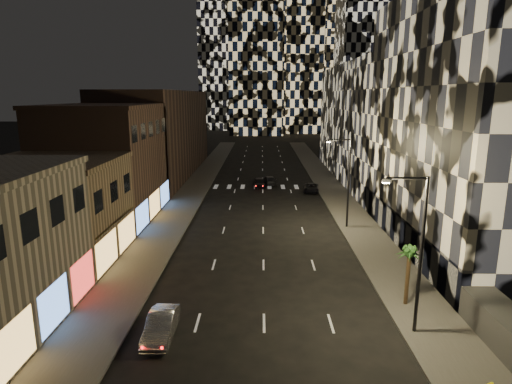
{
  "coord_description": "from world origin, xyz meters",
  "views": [
    {
      "loc": [
        -0.17,
        -12.22,
        13.33
      ],
      "look_at": [
        -0.6,
        20.05,
        6.0
      ],
      "focal_mm": 30.0,
      "sensor_mm": 36.0,
      "label": 1
    }
  ],
  "objects_px": {
    "streetlight_far": "(347,177)",
    "car_dark_midlane": "(259,183)",
    "streetlight_near": "(417,245)",
    "car_dark_oncoming": "(270,180)",
    "palm_tree": "(409,256)",
    "car_dark_rightlane": "(311,188)",
    "car_silver_parked": "(161,326)"
  },
  "relations": [
    {
      "from": "streetlight_near",
      "to": "car_silver_parked",
      "type": "bearing_deg",
      "value": -177.77
    },
    {
      "from": "car_dark_midlane",
      "to": "car_dark_oncoming",
      "type": "relative_size",
      "value": 0.88
    },
    {
      "from": "car_dark_rightlane",
      "to": "palm_tree",
      "type": "relative_size",
      "value": 1.09
    },
    {
      "from": "car_dark_oncoming",
      "to": "palm_tree",
      "type": "xyz_separation_m",
      "value": [
        8.14,
        -38.32,
        2.75
      ]
    },
    {
      "from": "streetlight_near",
      "to": "car_dark_midlane",
      "type": "distance_m",
      "value": 40.98
    },
    {
      "from": "car_dark_oncoming",
      "to": "car_dark_rightlane",
      "type": "relative_size",
      "value": 1.05
    },
    {
      "from": "streetlight_near",
      "to": "car_dark_rightlane",
      "type": "distance_m",
      "value": 36.81
    },
    {
      "from": "streetlight_near",
      "to": "car_silver_parked",
      "type": "height_order",
      "value": "streetlight_near"
    },
    {
      "from": "car_dark_midlane",
      "to": "palm_tree",
      "type": "distance_m",
      "value": 37.8
    },
    {
      "from": "streetlight_near",
      "to": "car_dark_rightlane",
      "type": "xyz_separation_m",
      "value": [
        -1.54,
        36.47,
        -4.76
      ]
    },
    {
      "from": "streetlight_far",
      "to": "car_dark_midlane",
      "type": "bearing_deg",
      "value": 114.17
    },
    {
      "from": "palm_tree",
      "to": "car_dark_midlane",
      "type": "bearing_deg",
      "value": 104.86
    },
    {
      "from": "streetlight_near",
      "to": "streetlight_far",
      "type": "height_order",
      "value": "same"
    },
    {
      "from": "streetlight_near",
      "to": "palm_tree",
      "type": "relative_size",
      "value": 2.28
    },
    {
      "from": "car_silver_parked",
      "to": "streetlight_far",
      "type": "bearing_deg",
      "value": 54.78
    },
    {
      "from": "palm_tree",
      "to": "streetlight_far",
      "type": "bearing_deg",
      "value": 92.79
    },
    {
      "from": "streetlight_far",
      "to": "car_dark_midlane",
      "type": "relative_size",
      "value": 2.27
    },
    {
      "from": "streetlight_near",
      "to": "streetlight_far",
      "type": "distance_m",
      "value": 20.0
    },
    {
      "from": "streetlight_near",
      "to": "car_dark_rightlane",
      "type": "relative_size",
      "value": 2.09
    },
    {
      "from": "streetlight_near",
      "to": "car_dark_rightlane",
      "type": "bearing_deg",
      "value": 92.41
    },
    {
      "from": "car_dark_oncoming",
      "to": "car_dark_rightlane",
      "type": "xyz_separation_m",
      "value": [
        5.79,
        -5.13,
        -0.06
      ]
    },
    {
      "from": "streetlight_far",
      "to": "car_dark_midlane",
      "type": "xyz_separation_m",
      "value": [
        -8.85,
        19.73,
        -4.68
      ]
    },
    {
      "from": "streetlight_far",
      "to": "car_dark_midlane",
      "type": "height_order",
      "value": "streetlight_far"
    },
    {
      "from": "streetlight_far",
      "to": "palm_tree",
      "type": "height_order",
      "value": "streetlight_far"
    },
    {
      "from": "car_dark_oncoming",
      "to": "streetlight_near",
      "type": "bearing_deg",
      "value": 92.05
    },
    {
      "from": "car_dark_midlane",
      "to": "palm_tree",
      "type": "xyz_separation_m",
      "value": [
        9.67,
        -36.45,
        2.73
      ]
    },
    {
      "from": "car_dark_rightlane",
      "to": "palm_tree",
      "type": "height_order",
      "value": "palm_tree"
    },
    {
      "from": "streetlight_far",
      "to": "car_dark_rightlane",
      "type": "bearing_deg",
      "value": 95.33
    },
    {
      "from": "streetlight_near",
      "to": "car_dark_midlane",
      "type": "bearing_deg",
      "value": 102.56
    },
    {
      "from": "car_silver_parked",
      "to": "palm_tree",
      "type": "height_order",
      "value": "palm_tree"
    },
    {
      "from": "streetlight_near",
      "to": "car_dark_oncoming",
      "type": "relative_size",
      "value": 1.99
    },
    {
      "from": "car_silver_parked",
      "to": "car_dark_oncoming",
      "type": "relative_size",
      "value": 0.92
    }
  ]
}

